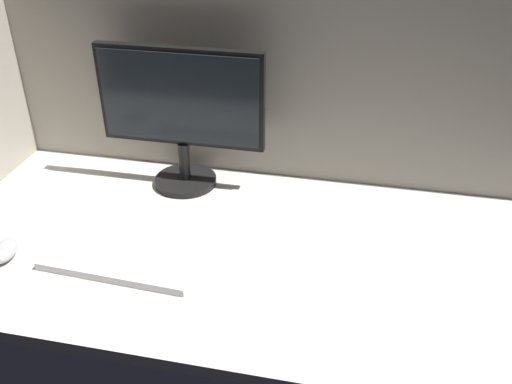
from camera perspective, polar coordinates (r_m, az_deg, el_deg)
ground_plane at (r=139.10cm, az=1.85°, el=-6.05°), size 180.00×80.00×3.00cm
cubicle_wall_back at (r=157.15cm, az=4.55°, el=10.98°), size 180.00×5.00×56.42cm
monitor at (r=154.81cm, az=-7.71°, el=8.28°), size 46.54×18.00×40.43cm
keyboard at (r=135.28cm, az=-13.83°, el=-7.05°), size 37.59×14.78×2.00cm
mouse at (r=146.97cm, az=-24.46°, el=-5.48°), size 8.06×10.78×3.40cm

